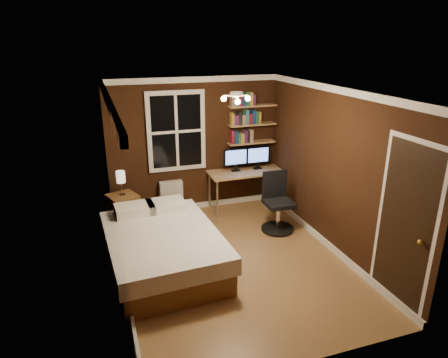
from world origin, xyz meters
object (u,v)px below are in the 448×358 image
object	(u,v)px
monitor_left	(236,160)
monitor_right	(258,158)
radiator	(171,197)
office_chair	(277,208)
nightstand	(124,210)
desk	(250,174)
bed	(163,248)
bedside_lamp	(121,183)
desk_lamp	(287,158)

from	to	relation	value
monitor_left	monitor_right	distance (m)	0.45
radiator	monitor_right	xyz separation A→B (m)	(1.68, -0.12, 0.65)
monitor_left	office_chair	world-z (taller)	monitor_left
nightstand	desk	distance (m)	2.42
bed	bedside_lamp	world-z (taller)	bedside_lamp
bedside_lamp	monitor_right	bearing A→B (deg)	2.95
bed	desk	size ratio (longest dim) A/B	1.37
bed	radiator	bearing A→B (deg)	71.61
nightstand	office_chair	bearing A→B (deg)	-41.31
monitor_left	monitor_right	size ratio (longest dim) A/B	1.00
bed	monitor_right	bearing A→B (deg)	34.83
bedside_lamp	radiator	distance (m)	1.05
bed	desk_lamp	distance (m)	3.15
desk_lamp	monitor_right	bearing A→B (deg)	158.05
desk_lamp	monitor_left	bearing A→B (deg)	167.98
bedside_lamp	desk_lamp	bearing A→B (deg)	-1.32
bedside_lamp	office_chair	distance (m)	2.70
bed	monitor_right	size ratio (longest dim) A/B	4.74
bed	monitor_left	world-z (taller)	monitor_left
nightstand	monitor_left	bearing A→B (deg)	-16.27
bedside_lamp	radiator	bearing A→B (deg)	15.92
nightstand	bedside_lamp	world-z (taller)	bedside_lamp
nightstand	bedside_lamp	size ratio (longest dim) A/B	1.32
desk_lamp	office_chair	xyz separation A→B (m)	(-0.60, -0.91, -0.58)
desk	monitor_left	world-z (taller)	monitor_left
monitor_left	monitor_right	xyz separation A→B (m)	(0.45, 0.00, 0.00)
monitor_right	nightstand	bearing A→B (deg)	-177.05
desk	desk_lamp	bearing A→B (deg)	-10.14
bed	monitor_right	world-z (taller)	monitor_right
bedside_lamp	monitor_left	world-z (taller)	monitor_left
bedside_lamp	desk_lamp	world-z (taller)	desk_lamp
nightstand	radiator	xyz separation A→B (m)	(0.90, 0.26, 0.03)
bed	monitor_left	distance (m)	2.52
monitor_right	bedside_lamp	bearing A→B (deg)	-177.05
desk_lamp	office_chair	world-z (taller)	desk_lamp
bed	office_chair	xyz separation A→B (m)	(2.08, 0.60, 0.09)
bedside_lamp	office_chair	world-z (taller)	office_chair
bed	office_chair	size ratio (longest dim) A/B	2.13
desk	desk_lamp	distance (m)	0.76
bed	nightstand	distance (m)	1.63
nightstand	monitor_left	size ratio (longest dim) A/B	1.25
monitor_left	office_chair	bearing A→B (deg)	-72.17
office_chair	nightstand	bearing A→B (deg)	160.32
radiator	monitor_left	world-z (taller)	monitor_left
bed	office_chair	distance (m)	2.17
radiator	office_chair	size ratio (longest dim) A/B	0.62
desk	monitor_right	size ratio (longest dim) A/B	3.46
monitor_left	monitor_right	world-z (taller)	same
bedside_lamp	bed	bearing A→B (deg)	-75.50
desk_lamp	bed	bearing A→B (deg)	-150.70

